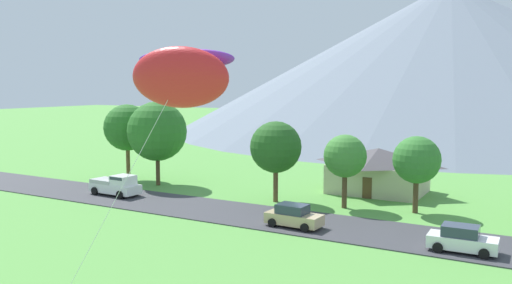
{
  "coord_description": "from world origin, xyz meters",
  "views": [
    {
      "loc": [
        14.59,
        -5.47,
        10.59
      ],
      "look_at": [
        -0.65,
        21.33,
        7.28
      ],
      "focal_mm": 37.44,
      "sensor_mm": 36.0,
      "label": 1
    }
  ],
  "objects_px": {
    "tree_near_left": "(157,131)",
    "tree_left_of_center": "(276,147)",
    "house_left_center": "(378,170)",
    "parked_car_white_mid_west": "(462,239)",
    "parked_car_tan_west_end": "(294,216)",
    "tree_center": "(417,160)",
    "tree_right_of_center": "(345,156)",
    "pickup_truck_white_west_side": "(116,185)",
    "kite_flyer_with_kite": "(179,78)",
    "tree_far_right": "(127,128)"
  },
  "relations": [
    {
      "from": "tree_center",
      "to": "kite_flyer_with_kite",
      "type": "xyz_separation_m",
      "value": [
        -3.04,
        -27.54,
        6.43
      ]
    },
    {
      "from": "tree_left_of_center",
      "to": "tree_far_right",
      "type": "height_order",
      "value": "tree_far_right"
    },
    {
      "from": "tree_left_of_center",
      "to": "pickup_truck_white_west_side",
      "type": "relative_size",
      "value": 1.39
    },
    {
      "from": "tree_far_right",
      "to": "parked_car_white_mid_west",
      "type": "relative_size",
      "value": 1.99
    },
    {
      "from": "tree_right_of_center",
      "to": "kite_flyer_with_kite",
      "type": "xyz_separation_m",
      "value": [
        2.74,
        -26.36,
        6.37
      ]
    },
    {
      "from": "tree_left_of_center",
      "to": "tree_center",
      "type": "bearing_deg",
      "value": 9.1
    },
    {
      "from": "house_left_center",
      "to": "pickup_truck_white_west_side",
      "type": "xyz_separation_m",
      "value": [
        -21.25,
        -14.1,
        -1.22
      ]
    },
    {
      "from": "parked_car_tan_west_end",
      "to": "tree_left_of_center",
      "type": "bearing_deg",
      "value": 126.12
    },
    {
      "from": "tree_near_left",
      "to": "tree_far_right",
      "type": "relative_size",
      "value": 1.05
    },
    {
      "from": "tree_right_of_center",
      "to": "parked_car_white_mid_west",
      "type": "xyz_separation_m",
      "value": [
        10.84,
        -8.15,
        -3.63
      ]
    },
    {
      "from": "tree_near_left",
      "to": "tree_left_of_center",
      "type": "bearing_deg",
      "value": -3.87
    },
    {
      "from": "house_left_center",
      "to": "parked_car_tan_west_end",
      "type": "bearing_deg",
      "value": -95.49
    },
    {
      "from": "tree_left_of_center",
      "to": "tree_right_of_center",
      "type": "bearing_deg",
      "value": 6.88
    },
    {
      "from": "tree_center",
      "to": "pickup_truck_white_west_side",
      "type": "xyz_separation_m",
      "value": [
        -26.51,
        -7.26,
        -3.38
      ]
    },
    {
      "from": "house_left_center",
      "to": "tree_right_of_center",
      "type": "relative_size",
      "value": 1.48
    },
    {
      "from": "tree_near_left",
      "to": "tree_center",
      "type": "height_order",
      "value": "tree_near_left"
    },
    {
      "from": "tree_left_of_center",
      "to": "kite_flyer_with_kite",
      "type": "distance_m",
      "value": 27.78
    },
    {
      "from": "tree_far_right",
      "to": "parked_car_tan_west_end",
      "type": "relative_size",
      "value": 1.99
    },
    {
      "from": "tree_far_right",
      "to": "parked_car_tan_west_end",
      "type": "bearing_deg",
      "value": -20.12
    },
    {
      "from": "tree_center",
      "to": "tree_right_of_center",
      "type": "bearing_deg",
      "value": -168.52
    },
    {
      "from": "tree_right_of_center",
      "to": "parked_car_tan_west_end",
      "type": "xyz_separation_m",
      "value": [
        -1.02,
        -8.01,
        -3.63
      ]
    },
    {
      "from": "parked_car_white_mid_west",
      "to": "pickup_truck_white_west_side",
      "type": "height_order",
      "value": "pickup_truck_white_west_side"
    },
    {
      "from": "kite_flyer_with_kite",
      "to": "parked_car_tan_west_end",
      "type": "bearing_deg",
      "value": 101.57
    },
    {
      "from": "parked_car_tan_west_end",
      "to": "kite_flyer_with_kite",
      "type": "distance_m",
      "value": 21.24
    },
    {
      "from": "house_left_center",
      "to": "tree_near_left",
      "type": "bearing_deg",
      "value": -160.0
    },
    {
      "from": "house_left_center",
      "to": "tree_center",
      "type": "distance_m",
      "value": 8.89
    },
    {
      "from": "house_left_center",
      "to": "kite_flyer_with_kite",
      "type": "distance_m",
      "value": 35.5
    },
    {
      "from": "parked_car_tan_west_end",
      "to": "parked_car_white_mid_west",
      "type": "bearing_deg",
      "value": -0.69
    },
    {
      "from": "tree_right_of_center",
      "to": "parked_car_white_mid_west",
      "type": "relative_size",
      "value": 1.5
    },
    {
      "from": "parked_car_tan_west_end",
      "to": "parked_car_white_mid_west",
      "type": "height_order",
      "value": "same"
    },
    {
      "from": "parked_car_tan_west_end",
      "to": "pickup_truck_white_west_side",
      "type": "xyz_separation_m",
      "value": [
        -19.71,
        1.92,
        0.19
      ]
    },
    {
      "from": "pickup_truck_white_west_side",
      "to": "parked_car_white_mid_west",
      "type": "bearing_deg",
      "value": -3.73
    },
    {
      "from": "tree_center",
      "to": "tree_left_of_center",
      "type": "bearing_deg",
      "value": -170.9
    },
    {
      "from": "house_left_center",
      "to": "pickup_truck_white_west_side",
      "type": "height_order",
      "value": "house_left_center"
    },
    {
      "from": "house_left_center",
      "to": "parked_car_tan_west_end",
      "type": "xyz_separation_m",
      "value": [
        -1.54,
        -16.02,
        -1.41
      ]
    },
    {
      "from": "house_left_center",
      "to": "tree_left_of_center",
      "type": "height_order",
      "value": "tree_left_of_center"
    },
    {
      "from": "tree_far_right",
      "to": "parked_car_white_mid_west",
      "type": "distance_m",
      "value": 38.21
    },
    {
      "from": "house_left_center",
      "to": "tree_far_right",
      "type": "xyz_separation_m",
      "value": [
        -26.41,
        -6.91,
        3.58
      ]
    },
    {
      "from": "house_left_center",
      "to": "parked_car_tan_west_end",
      "type": "height_order",
      "value": "house_left_center"
    },
    {
      "from": "tree_left_of_center",
      "to": "tree_right_of_center",
      "type": "xyz_separation_m",
      "value": [
        6.3,
        0.76,
        -0.5
      ]
    },
    {
      "from": "tree_right_of_center",
      "to": "parked_car_tan_west_end",
      "type": "height_order",
      "value": "tree_right_of_center"
    },
    {
      "from": "parked_car_tan_west_end",
      "to": "kite_flyer_with_kite",
      "type": "bearing_deg",
      "value": -78.43
    },
    {
      "from": "kite_flyer_with_kite",
      "to": "pickup_truck_white_west_side",
      "type": "bearing_deg",
      "value": 139.18
    },
    {
      "from": "tree_left_of_center",
      "to": "tree_far_right",
      "type": "xyz_separation_m",
      "value": [
        -19.59,
        1.87,
        0.87
      ]
    },
    {
      "from": "house_left_center",
      "to": "parked_car_white_mid_west",
      "type": "relative_size",
      "value": 2.22
    },
    {
      "from": "house_left_center",
      "to": "parked_car_white_mid_west",
      "type": "height_order",
      "value": "house_left_center"
    },
    {
      "from": "tree_center",
      "to": "tree_right_of_center",
      "type": "distance_m",
      "value": 5.89
    },
    {
      "from": "tree_right_of_center",
      "to": "tree_far_right",
      "type": "xyz_separation_m",
      "value": [
        -25.89,
        1.11,
        1.37
      ]
    },
    {
      "from": "tree_near_left",
      "to": "parked_car_white_mid_west",
      "type": "bearing_deg",
      "value": -14.79
    },
    {
      "from": "pickup_truck_white_west_side",
      "to": "tree_near_left",
      "type": "bearing_deg",
      "value": 91.35
    }
  ]
}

